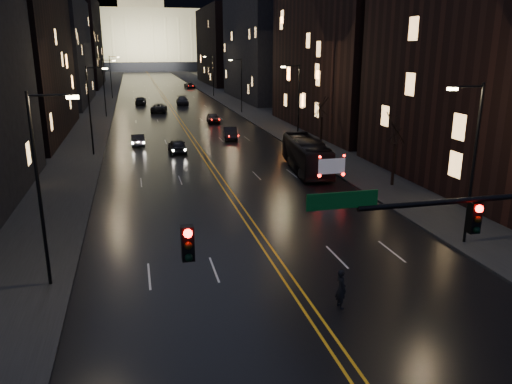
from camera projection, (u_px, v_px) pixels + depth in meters
road at (157, 87)px, 137.71m from camera, size 20.00×320.00×0.02m
sidewalk_left at (105, 88)px, 134.50m from camera, size 8.00×320.00×0.16m
sidewalk_right at (208, 86)px, 140.87m from camera, size 8.00×320.00×0.16m
center_line at (157, 87)px, 137.70m from camera, size 0.62×320.00×0.01m
building_left_mid at (1, 18)px, 58.13m from camera, size 12.00×30.00×28.00m
building_left_far at (52, 51)px, 94.69m from camera, size 12.00×34.00×20.00m
building_left_dist at (76, 42)px, 138.90m from camera, size 12.00×40.00×24.00m
building_right_mid at (266, 36)px, 103.40m from camera, size 12.00×34.00×26.00m
building_right_dist at (225, 46)px, 148.73m from camera, size 12.00×40.00×22.00m
capitol at (143, 33)px, 244.84m from camera, size 90.00×50.00×58.50m
streetlamp_right_near at (471, 157)px, 26.82m from camera, size 2.13×0.25×9.00m
streetlamp_left_near at (42, 181)px, 21.90m from camera, size 2.13×0.25×9.00m
streetlamp_right_mid at (297, 101)px, 54.80m from camera, size 2.13×0.25×9.00m
streetlamp_left_mid at (91, 106)px, 49.88m from camera, size 2.13×0.25×9.00m
streetlamp_right_far at (240, 82)px, 82.78m from camera, size 2.13×0.25×9.00m
streetlamp_left_far at (105, 85)px, 77.86m from camera, size 2.13×0.25×9.00m
streetlamp_right_dist at (212, 74)px, 110.76m from camera, size 2.13×0.25×9.00m
streetlamp_left_dist at (112, 75)px, 105.85m from camera, size 2.13×0.25×9.00m
tree_right_mid at (396, 131)px, 38.66m from camera, size 2.40×2.40×6.65m
tree_right_far at (322, 107)px, 53.59m from camera, size 2.40×2.40×6.65m
bus at (306, 155)px, 44.63m from camera, size 3.63×10.76×2.94m
oncoming_car_a at (177, 146)px, 52.46m from camera, size 1.86×4.39×1.48m
oncoming_car_b at (138, 140)px, 56.39m from camera, size 1.51×4.14×1.35m
oncoming_car_c at (159, 108)px, 85.24m from camera, size 3.20×5.71×1.51m
oncoming_car_d at (141, 101)px, 96.94m from camera, size 2.31×5.14×1.46m
receding_car_a at (230, 133)px, 60.36m from camera, size 2.13×4.61×1.46m
receding_car_b at (213, 118)px, 73.42m from camera, size 2.04×4.45×1.48m
receding_car_c at (182, 101)px, 95.82m from camera, size 2.51×5.62×1.60m
receding_car_d at (190, 85)px, 135.32m from camera, size 2.81×5.24×1.40m
pedestrian_a at (341, 289)px, 21.18m from camera, size 0.48×0.68×1.78m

